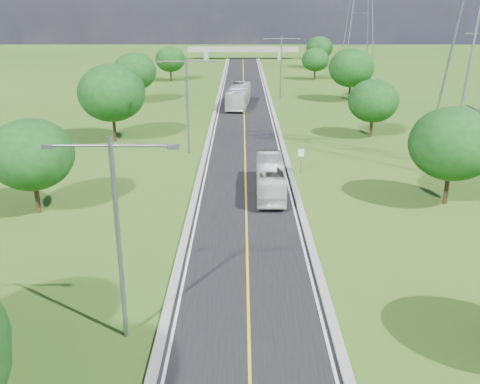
{
  "coord_description": "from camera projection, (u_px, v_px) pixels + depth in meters",
  "views": [
    {
      "loc": [
        -0.37,
        -10.2,
        15.52
      ],
      "look_at": [
        -0.47,
        24.4,
        3.0
      ],
      "focal_mm": 40.0,
      "sensor_mm": 36.0,
      "label": 1
    }
  ],
  "objects": [
    {
      "name": "tree_ld",
      "position": [
        135.0,
        71.0,
        82.82
      ],
      "size": [
        6.72,
        6.72,
        7.82
      ],
      "color": "black",
      "rests_on": "ground"
    },
    {
      "name": "tree_rb",
      "position": [
        453.0,
        144.0,
        41.35
      ],
      "size": [
        6.72,
        6.72,
        7.82
      ],
      "color": "black",
      "rests_on": "ground"
    },
    {
      "name": "overpass",
      "position": [
        243.0,
        50.0,
        145.7
      ],
      "size": [
        30.0,
        3.0,
        3.2
      ],
      "color": "gray",
      "rests_on": "ground"
    },
    {
      "name": "road",
      "position": [
        244.0,
        113.0,
        76.92
      ],
      "size": [
        8.0,
        150.0,
        0.06
      ],
      "primitive_type": "cube",
      "color": "black",
      "rests_on": "ground"
    },
    {
      "name": "tree_re",
      "position": [
        315.0,
        60.0,
        107.49
      ],
      "size": [
        5.46,
        5.46,
        6.35
      ],
      "color": "black",
      "rests_on": "ground"
    },
    {
      "name": "streetlight_far_right",
      "position": [
        281.0,
        62.0,
        86.18
      ],
      "size": [
        5.9,
        0.25,
        10.0
      ],
      "color": "slate",
      "rests_on": "ground"
    },
    {
      "name": "streetlight_mid_left",
      "position": [
        187.0,
        97.0,
        55.18
      ],
      "size": [
        5.9,
        0.25,
        10.0
      ],
      "color": "slate",
      "rests_on": "ground"
    },
    {
      "name": "curb_left",
      "position": [
        215.0,
        113.0,
        76.91
      ],
      "size": [
        0.5,
        150.0,
        0.22
      ],
      "primitive_type": "cube",
      "color": "gray",
      "rests_on": "ground"
    },
    {
      "name": "power_tower_far",
      "position": [
        361.0,
        6.0,
        118.17
      ],
      "size": [
        9.0,
        6.4,
        28.0
      ],
      "color": "slate",
      "rests_on": "ground"
    },
    {
      "name": "streetlight_near_left",
      "position": [
        117.0,
        224.0,
        24.15
      ],
      "size": [
        5.9,
        0.25,
        10.0
      ],
      "color": "slate",
      "rests_on": "ground"
    },
    {
      "name": "speed_limit_sign",
      "position": [
        301.0,
        157.0,
        50.03
      ],
      "size": [
        0.55,
        0.09,
        2.4
      ],
      "color": "slate",
      "rests_on": "ground"
    },
    {
      "name": "bus_outbound",
      "position": [
        270.0,
        177.0,
        44.88
      ],
      "size": [
        2.46,
        9.68,
        2.68
      ],
      "primitive_type": "imported",
      "rotation": [
        0.0,
        0.0,
        3.12
      ],
      "color": "silver",
      "rests_on": "road"
    },
    {
      "name": "tree_rf",
      "position": [
        319.0,
        48.0,
        126.08
      ],
      "size": [
        6.3,
        6.3,
        7.33
      ],
      "color": "black",
      "rests_on": "ground"
    },
    {
      "name": "tree_rd",
      "position": [
        351.0,
        68.0,
        84.5
      ],
      "size": [
        7.14,
        7.14,
        8.3
      ],
      "color": "black",
      "rests_on": "ground"
    },
    {
      "name": "bus_inbound",
      "position": [
        239.0,
        96.0,
        80.99
      ],
      "size": [
        3.84,
        11.92,
        3.26
      ],
      "primitive_type": "imported",
      "rotation": [
        0.0,
        0.0,
        -0.1
      ],
      "color": "silver",
      "rests_on": "road"
    },
    {
      "name": "curb_right",
      "position": [
        274.0,
        113.0,
        76.88
      ],
      "size": [
        0.5,
        150.0,
        0.22
      ],
      "primitive_type": "cube",
      "color": "gray",
      "rests_on": "ground"
    },
    {
      "name": "tree_le",
      "position": [
        170.0,
        59.0,
        105.59
      ],
      "size": [
        5.88,
        5.88,
        6.84
      ],
      "color": "black",
      "rests_on": "ground"
    },
    {
      "name": "ground",
      "position": [
        244.0,
        123.0,
        71.29
      ],
      "size": [
        260.0,
        260.0,
        0.0
      ],
      "primitive_type": "plane",
      "color": "#2C5618",
      "rests_on": "ground"
    },
    {
      "name": "tree_lb",
      "position": [
        31.0,
        155.0,
        39.66
      ],
      "size": [
        6.3,
        6.3,
        7.33
      ],
      "color": "black",
      "rests_on": "ground"
    },
    {
      "name": "tree_lc",
      "position": [
        112.0,
        93.0,
        60.03
      ],
      "size": [
        7.56,
        7.56,
        8.79
      ],
      "color": "black",
      "rests_on": "ground"
    },
    {
      "name": "tree_rc",
      "position": [
        373.0,
        101.0,
        62.25
      ],
      "size": [
        5.88,
        5.88,
        6.84
      ],
      "color": "black",
      "rests_on": "ground"
    }
  ]
}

